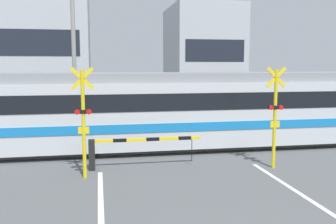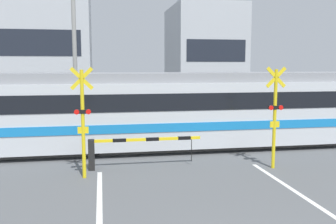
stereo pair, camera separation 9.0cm
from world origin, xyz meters
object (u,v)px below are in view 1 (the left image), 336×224
at_px(pedestrian, 160,110).
at_px(crossing_signal_right, 275,113).
at_px(commuter_train, 247,107).
at_px(crossing_signal_left, 83,118).
at_px(crossing_barrier_near, 122,147).
at_px(crossing_barrier_far, 191,119).

bearing_deg(pedestrian, crossing_signal_right, -75.14).
xyz_separation_m(commuter_train, pedestrian, (-2.81, 5.45, -0.75)).
xyz_separation_m(crossing_signal_left, pedestrian, (3.74, 8.89, -0.94)).
xyz_separation_m(crossing_barrier_near, crossing_signal_right, (4.92, -0.80, 1.11)).
xyz_separation_m(crossing_barrier_near, pedestrian, (2.56, 8.09, 0.16)).
distance_m(crossing_barrier_near, crossing_signal_right, 5.11).
bearing_deg(crossing_barrier_far, crossing_signal_right, -79.65).
xyz_separation_m(crossing_barrier_far, pedestrian, (-1.18, 2.46, 0.16)).
distance_m(crossing_barrier_near, crossing_signal_left, 1.80).
relative_size(commuter_train, crossing_barrier_near, 5.52).
relative_size(crossing_barrier_far, crossing_signal_left, 1.11).
bearing_deg(commuter_train, crossing_signal_right, -97.53).
relative_size(crossing_signal_left, pedestrian, 2.12).
relative_size(crossing_barrier_far, pedestrian, 2.36).
distance_m(commuter_train, crossing_barrier_far, 3.53).
height_order(crossing_signal_left, pedestrian, crossing_signal_left).
xyz_separation_m(crossing_signal_right, pedestrian, (-2.36, 8.89, -0.94)).
bearing_deg(crossing_barrier_far, commuter_train, -61.40).
xyz_separation_m(commuter_train, crossing_signal_right, (-0.46, -3.44, 0.19)).
height_order(commuter_train, crossing_signal_left, crossing_signal_left).
distance_m(commuter_train, crossing_barrier_near, 6.06).
relative_size(crossing_barrier_near, crossing_barrier_far, 1.00).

